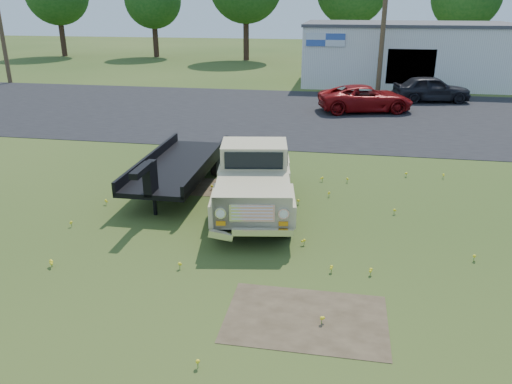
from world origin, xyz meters
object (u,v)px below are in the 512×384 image
at_px(flatbed_trailer, 179,162).
at_px(vintage_pickup_truck, 254,177).
at_px(dark_sedan, 431,89).
at_px(red_pickup, 366,99).

bearing_deg(flatbed_trailer, vintage_pickup_truck, -28.85).
height_order(flatbed_trailer, dark_sedan, flatbed_trailer).
bearing_deg(dark_sedan, red_pickup, 123.53).
relative_size(flatbed_trailer, red_pickup, 1.20).
relative_size(vintage_pickup_truck, red_pickup, 1.10).
xyz_separation_m(red_pickup, dark_sedan, (3.86, 3.52, 0.06)).
height_order(vintage_pickup_truck, flatbed_trailer, vintage_pickup_truck).
distance_m(flatbed_trailer, dark_sedan, 19.17).
xyz_separation_m(flatbed_trailer, red_pickup, (6.10, 12.86, -0.12)).
relative_size(vintage_pickup_truck, dark_sedan, 1.24).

